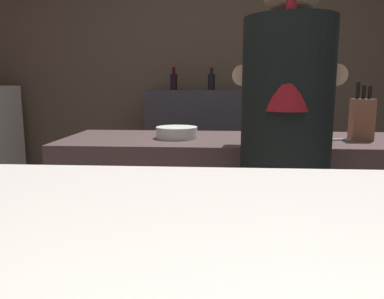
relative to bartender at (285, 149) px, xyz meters
name	(u,v)px	position (x,y,z in m)	size (l,w,h in m)	color
wall_back	(210,68)	(-0.34, 2.06, 0.39)	(5.20, 0.10, 2.70)	brown
prep_counter	(268,227)	(0.01, 0.46, -0.49)	(2.10, 0.60, 0.94)	#483635
back_shelf	(200,157)	(-0.41, 1.78, -0.38)	(0.90, 0.36, 1.16)	#37373D
bartender	(285,149)	(0.00, 0.00, 0.00)	(0.47, 0.54, 1.66)	#242535
knife_block	(362,119)	(0.44, 0.43, 0.08)	(0.10, 0.08, 0.28)	brown
mixing_bowl	(177,132)	(-0.47, 0.44, 0.00)	(0.21, 0.21, 0.06)	silver
chefs_knife	(329,140)	(0.28, 0.41, -0.02)	(0.24, 0.03, 0.01)	silver
bottle_vinegar	(211,81)	(-0.32, 1.72, 0.27)	(0.06, 0.06, 0.19)	black
bottle_hot_sauce	(174,81)	(-0.63, 1.72, 0.27)	(0.06, 0.06, 0.19)	black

